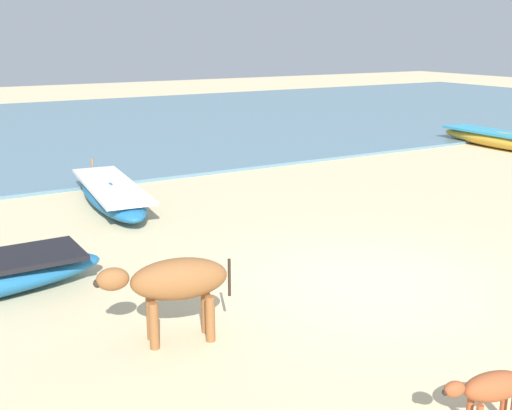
# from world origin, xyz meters

# --- Properties ---
(ground) EXTENTS (80.00, 80.00, 0.00)m
(ground) POSITION_xyz_m (0.00, 0.00, 0.00)
(ground) COLOR beige
(sea_water) EXTENTS (60.00, 20.00, 0.08)m
(sea_water) POSITION_xyz_m (0.00, 17.77, 0.04)
(sea_water) COLOR slate
(sea_water) RESTS_ON ground
(fishing_boat_0) EXTENTS (1.07, 4.87, 0.70)m
(fishing_boat_0) POSITION_xyz_m (10.90, 6.57, 0.27)
(fishing_boat_0) COLOR gold
(fishing_boat_0) RESTS_ON ground
(fishing_boat_1) EXTENTS (1.36, 4.25, 0.68)m
(fishing_boat_1) POSITION_xyz_m (-1.91, 6.06, 0.26)
(fishing_boat_1) COLOR #1E669E
(fishing_boat_1) RESTS_ON ground
(cow_adult_brown) EXTENTS (1.54, 0.70, 1.01)m
(cow_adult_brown) POSITION_xyz_m (-3.13, -0.18, 0.73)
(cow_adult_brown) COLOR brown
(cow_adult_brown) RESTS_ON ground
(calf_far_rust) EXTENTS (0.87, 0.39, 0.57)m
(calf_far_rust) POSITION_xyz_m (-1.37, -3.20, 0.41)
(calf_far_rust) COLOR #9E4C28
(calf_far_rust) RESTS_ON ground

